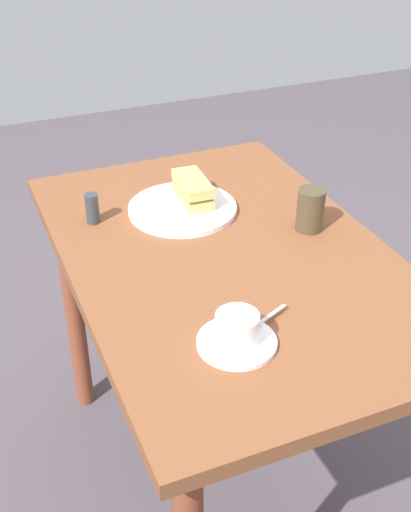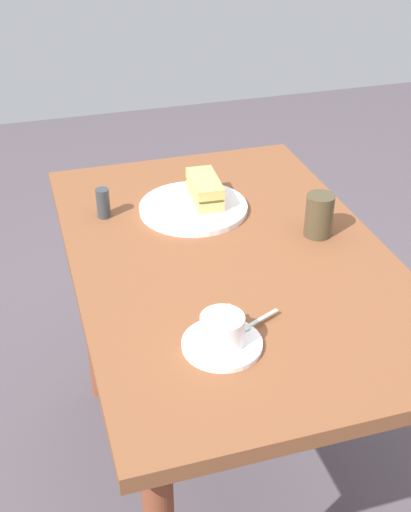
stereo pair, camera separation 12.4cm
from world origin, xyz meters
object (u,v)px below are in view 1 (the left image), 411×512
object	(u,v)px
spoon	(263,320)
salt_shaker	(92,209)
sandwich_plate	(182,209)
sandwich_front	(193,190)
coffee_cup	(237,327)
drinking_glass	(310,210)
coffee_saucer	(237,342)
dining_table	(226,294)

from	to	relation	value
spoon	salt_shaker	distance (m)	0.54
sandwich_plate	sandwich_front	distance (m)	0.05
sandwich_front	coffee_cup	world-z (taller)	sandwich_front
coffee_cup	drinking_glass	bearing A→B (deg)	-46.69
spoon	salt_shaker	size ratio (longest dim) A/B	1.29
coffee_saucer	coffee_cup	world-z (taller)	coffee_cup
sandwich_plate	spoon	size ratio (longest dim) A/B	2.80
salt_shaker	sandwich_front	bearing A→B (deg)	-92.95
sandwich_front	spoon	size ratio (longest dim) A/B	1.55
sandwich_plate	salt_shaker	bearing A→B (deg)	81.75
spoon	drinking_glass	world-z (taller)	drinking_glass
coffee_cup	spoon	bearing A→B (deg)	-66.75
dining_table	sandwich_front	world-z (taller)	sandwich_front
dining_table	sandwich_plate	bearing A→B (deg)	6.37
coffee_cup	spoon	xyz separation A→B (m)	(0.03, -0.07, -0.03)
dining_table	coffee_saucer	bearing A→B (deg)	158.91
spoon	salt_shaker	bearing A→B (deg)	20.97
coffee_cup	dining_table	bearing A→B (deg)	-21.03
sandwich_front	dining_table	bearing A→B (deg)	177.26
dining_table	sandwich_front	bearing A→B (deg)	-2.74
sandwich_front	coffee_saucer	world-z (taller)	sandwich_front
coffee_cup	sandwich_plate	bearing A→B (deg)	-9.91
coffee_saucer	sandwich_front	bearing A→B (deg)	-13.30
sandwich_plate	sandwich_front	world-z (taller)	sandwich_front
sandwich_plate	salt_shaker	size ratio (longest dim) A/B	3.62
spoon	salt_shaker	world-z (taller)	salt_shaker
coffee_saucer	dining_table	bearing A→B (deg)	-21.09
sandwich_front	drinking_glass	bearing A→B (deg)	-135.52
dining_table	coffee_cup	bearing A→B (deg)	158.97
spoon	sandwich_front	bearing A→B (deg)	-6.40
sandwich_plate	coffee_cup	bearing A→B (deg)	170.09
coffee_cup	drinking_glass	size ratio (longest dim) A/B	0.98
sandwich_plate	coffee_cup	world-z (taller)	coffee_cup
dining_table	drinking_glass	distance (m)	0.27
dining_table	coffee_cup	size ratio (longest dim) A/B	10.79
sandwich_front	spoon	xyz separation A→B (m)	(-0.49, 0.06, -0.03)
sandwich_plate	salt_shaker	distance (m)	0.22
dining_table	coffee_saucer	world-z (taller)	coffee_saucer
coffee_saucer	drinking_glass	world-z (taller)	drinking_glass
sandwich_front	drinking_glass	xyz separation A→B (m)	(-0.21, -0.21, 0.01)
sandwich_plate	coffee_cup	size ratio (longest dim) A/B	2.69
sandwich_front	coffee_saucer	xyz separation A→B (m)	(-0.52, 0.12, -0.04)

